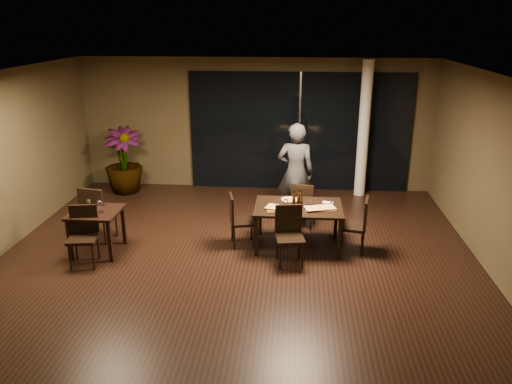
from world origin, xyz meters
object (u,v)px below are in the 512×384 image
object	(u,v)px
chair_main_near	(289,232)
chair_side_far	(96,211)
side_table	(96,218)
chair_main_far	(303,203)
bottle_a	(294,197)
main_table	(298,210)
chair_side_near	(84,232)
bottle_c	(299,196)
potted_plant	(123,161)
diner	(296,173)
bottle_b	(301,197)
chair_main_right	(358,222)
chair_main_left	(238,218)

from	to	relation	value
chair_main_near	chair_side_far	xyz separation A→B (m)	(-3.42, 0.52, 0.04)
side_table	chair_main_far	world-z (taller)	chair_main_far
chair_side_far	bottle_a	size ratio (longest dim) A/B	3.83
chair_main_far	chair_main_near	world-z (taller)	chair_main_near
main_table	chair_side_far	bearing A→B (deg)	-178.49
chair_side_near	bottle_c	world-z (taller)	bottle_c
chair_main_near	chair_side_near	size ratio (longest dim) A/B	1.00
chair_main_near	potted_plant	size ratio (longest dim) A/B	0.64
main_table	bottle_c	size ratio (longest dim) A/B	5.29
diner	bottle_b	xyz separation A→B (m)	(0.10, -1.22, -0.07)
chair_main_far	bottle_a	size ratio (longest dim) A/B	3.35
chair_main_far	diner	bearing A→B (deg)	-55.67
main_table	chair_main_right	world-z (taller)	chair_main_right
chair_main_far	chair_side_far	size ratio (longest dim) A/B	0.87
bottle_a	bottle_c	bearing A→B (deg)	17.68
chair_main_near	diner	world-z (taller)	diner
chair_main_far	chair_side_near	bearing A→B (deg)	39.55
diner	potted_plant	xyz separation A→B (m)	(-3.91, 1.35, -0.23)
side_table	chair_main_far	xyz separation A→B (m)	(3.50, 1.32, -0.12)
side_table	chair_main_near	xyz separation A→B (m)	(3.26, -0.11, -0.09)
chair_side_far	diner	size ratio (longest dim) A/B	0.53
chair_main_right	bottle_a	xyz separation A→B (m)	(-1.10, 0.21, 0.35)
potted_plant	bottle_a	size ratio (longest dim) A/B	5.51
chair_side_near	potted_plant	bearing A→B (deg)	89.47
chair_side_near	chair_side_far	bearing A→B (deg)	88.39
potted_plant	main_table	bearing A→B (deg)	-33.23
chair_main_left	side_table	bearing A→B (deg)	88.29
potted_plant	bottle_b	world-z (taller)	potted_plant
chair_side_far	diner	xyz separation A→B (m)	(3.50, 1.34, 0.39)
chair_main_right	chair_side_near	xyz separation A→B (m)	(-4.47, -0.77, -0.00)
bottle_a	diner	bearing A→B (deg)	89.14
chair_main_right	potted_plant	bearing A→B (deg)	-107.87
chair_main_far	chair_side_near	size ratio (longest dim) A/B	0.94
chair_main_near	bottle_a	size ratio (longest dim) A/B	3.54
side_table	bottle_c	xyz separation A→B (m)	(3.40, 0.61, 0.27)
bottle_a	potted_plant	bearing A→B (deg)	147.03
chair_side_far	chair_main_near	bearing A→B (deg)	-177.87
chair_main_left	bottle_c	xyz separation A→B (m)	(1.04, 0.14, 0.37)
chair_main_right	chair_main_far	bearing A→B (deg)	-125.09
main_table	chair_side_far	xyz separation A→B (m)	(-3.56, -0.09, -0.10)
side_table	chair_side_far	xyz separation A→B (m)	(-0.16, 0.41, -0.04)
chair_main_left	chair_side_far	distance (m)	2.52
chair_side_near	bottle_c	xyz separation A→B (m)	(3.46, 1.00, 0.35)
diner	potted_plant	size ratio (longest dim) A/B	1.31
bottle_b	bottle_c	distance (m)	0.09
chair_main_right	chair_side_near	bearing A→B (deg)	-69.39
main_table	side_table	size ratio (longest dim) A/B	1.88
chair_main_far	bottle_b	size ratio (longest dim) A/B	2.99
chair_main_far	chair_main_right	xyz separation A→B (m)	(0.92, -0.95, 0.03)
chair_main_left	diner	world-z (taller)	diner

